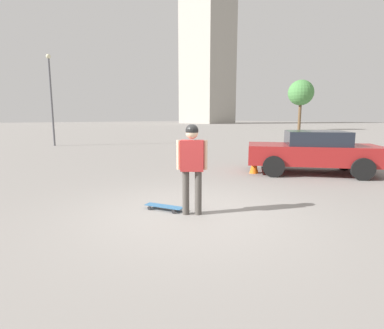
# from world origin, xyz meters

# --- Properties ---
(ground_plane) EXTENTS (220.00, 220.00, 0.00)m
(ground_plane) POSITION_xyz_m (0.00, 0.00, 0.00)
(ground_plane) COLOR gray
(person) EXTENTS (0.45, 0.43, 1.69)m
(person) POSITION_xyz_m (0.00, 0.00, 1.04)
(person) COLOR #4C4742
(person) RESTS_ON ground_plane
(skateboard) EXTENTS (0.53, 0.80, 0.09)m
(skateboard) POSITION_xyz_m (-0.26, 0.54, 0.07)
(skateboard) COLOR #336693
(skateboard) RESTS_ON ground_plane
(car_parked_near) EXTENTS (3.94, 4.25, 1.37)m
(car_parked_near) POSITION_xyz_m (5.69, 0.76, 0.73)
(car_parked_near) COLOR maroon
(car_parked_near) RESTS_ON ground_plane
(building_block_distant) EXTENTS (10.12, 13.65, 44.53)m
(building_block_distant) POSITION_xyz_m (56.37, 61.93, 22.26)
(building_block_distant) COLOR #9E998E
(building_block_distant) RESTS_ON ground_plane
(tree_distant) EXTENTS (3.55, 3.55, 7.01)m
(tree_distant) POSITION_xyz_m (35.86, 19.45, 5.18)
(tree_distant) COLOR brown
(tree_distant) RESTS_ON ground_plane
(traffic_cone) EXTENTS (0.29, 0.29, 0.57)m
(traffic_cone) POSITION_xyz_m (4.24, 1.95, 0.29)
(traffic_cone) COLOR orange
(traffic_cone) RESTS_ON ground_plane
(lamp_post) EXTENTS (0.28, 0.28, 5.64)m
(lamp_post) POSITION_xyz_m (1.88, 16.19, 3.31)
(lamp_post) COLOR #59595E
(lamp_post) RESTS_ON ground_plane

